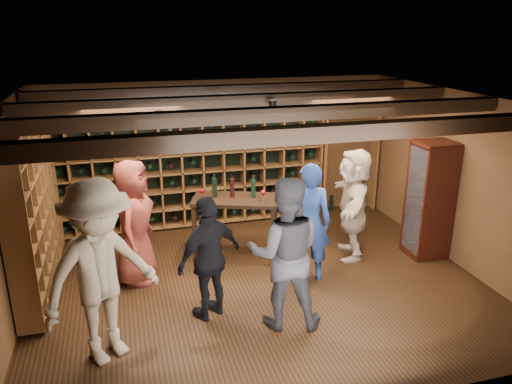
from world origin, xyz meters
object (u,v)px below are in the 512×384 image
object	(u,v)px
display_cabinet	(429,202)
guest_khaki	(101,273)
guest_beige	(353,204)
man_grey_suit	(285,253)
guest_red_floral	(134,222)
tasting_table	(235,206)
man_blue_shirt	(309,222)
guest_woman_black	(210,258)

from	to	relation	value
display_cabinet	guest_khaki	distance (m)	4.86
display_cabinet	guest_beige	xyz separation A→B (m)	(-1.11, 0.28, -0.01)
man_grey_suit	guest_red_floral	size ratio (longest dim) A/B	1.05
guest_red_floral	tasting_table	world-z (taller)	guest_red_floral
man_blue_shirt	guest_beige	world-z (taller)	guest_beige
man_grey_suit	guest_red_floral	bearing A→B (deg)	-27.61
man_grey_suit	guest_khaki	xyz separation A→B (m)	(-2.01, -0.09, 0.09)
display_cabinet	guest_red_floral	size ratio (longest dim) A/B	1.01
guest_woman_black	tasting_table	bearing A→B (deg)	-143.28
display_cabinet	guest_red_floral	bearing A→B (deg)	175.27
man_blue_shirt	tasting_table	size ratio (longest dim) A/B	1.20
man_blue_shirt	tasting_table	distance (m)	1.22
guest_red_floral	guest_khaki	distance (m)	1.68
guest_woman_black	guest_khaki	xyz separation A→B (m)	(-1.20, -0.49, 0.23)
man_blue_shirt	guest_woman_black	world-z (taller)	man_blue_shirt
tasting_table	man_blue_shirt	bearing A→B (deg)	-28.02
display_cabinet	man_grey_suit	distance (m)	2.93
man_grey_suit	guest_beige	bearing A→B (deg)	-121.24
display_cabinet	man_grey_suit	xyz separation A→B (m)	(-2.68, -1.18, 0.05)
guest_beige	guest_woman_black	bearing A→B (deg)	-45.34
guest_khaki	guest_red_floral	bearing A→B (deg)	45.15
guest_woman_black	tasting_table	xyz separation A→B (m)	(0.67, 1.49, 0.06)
man_blue_shirt	guest_beige	distance (m)	1.01
guest_red_floral	guest_khaki	world-z (taller)	guest_khaki
display_cabinet	guest_woman_black	distance (m)	3.58
guest_beige	guest_red_floral	bearing A→B (deg)	-70.85
man_blue_shirt	guest_woman_black	distance (m)	1.59
display_cabinet	man_blue_shirt	size ratio (longest dim) A/B	1.05
man_grey_suit	guest_woman_black	size ratio (longest dim) A/B	1.18
display_cabinet	guest_khaki	size ratio (longest dim) A/B	0.88
tasting_table	guest_woman_black	bearing A→B (deg)	-94.11
tasting_table	guest_khaki	bearing A→B (deg)	-113.41
guest_red_floral	guest_beige	world-z (taller)	guest_red_floral
guest_red_floral	guest_khaki	size ratio (longest dim) A/B	0.87
guest_beige	tasting_table	size ratio (longest dim) A/B	1.21
man_grey_suit	guest_beige	distance (m)	2.15
man_blue_shirt	guest_beige	bearing A→B (deg)	-127.46
guest_woman_black	guest_beige	distance (m)	2.61
guest_khaki	man_grey_suit	bearing A→B (deg)	-28.71
guest_khaki	guest_beige	distance (m)	3.91
man_blue_shirt	guest_woman_black	bearing A→B (deg)	46.21
guest_woman_black	man_blue_shirt	bearing A→B (deg)	172.44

